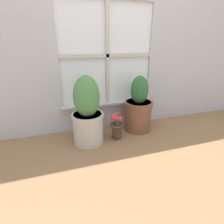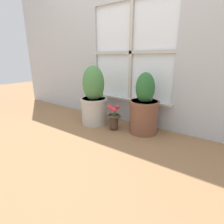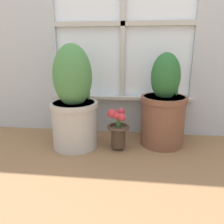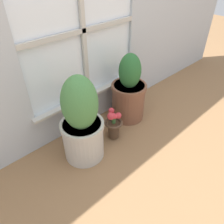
% 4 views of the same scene
% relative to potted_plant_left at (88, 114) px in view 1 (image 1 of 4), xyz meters
% --- Properties ---
extents(ground_plane, '(10.00, 10.00, 0.00)m').
position_rel_potted_plant_left_xyz_m(ground_plane, '(0.31, -0.16, -0.33)').
color(ground_plane, olive).
extents(wall_with_window, '(4.40, 0.10, 2.50)m').
position_rel_potted_plant_left_xyz_m(wall_with_window, '(0.31, 0.34, 0.94)').
color(wall_with_window, '#B2B7BC').
rests_on(wall_with_window, ground_plane).
extents(potted_plant_left, '(0.33, 0.33, 0.72)m').
position_rel_potted_plant_left_xyz_m(potted_plant_left, '(0.00, 0.00, 0.00)').
color(potted_plant_left, '#B7B2A8').
rests_on(potted_plant_left, ground_plane).
extents(potted_plant_right, '(0.33, 0.33, 0.66)m').
position_rel_potted_plant_left_xyz_m(potted_plant_right, '(0.63, 0.11, -0.05)').
color(potted_plant_right, brown).
rests_on(potted_plant_right, ground_plane).
extents(flower_vase, '(0.16, 0.16, 0.30)m').
position_rel_potted_plant_left_xyz_m(flower_vase, '(0.31, -0.02, -0.18)').
color(flower_vase, '#473323').
rests_on(flower_vase, ground_plane).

